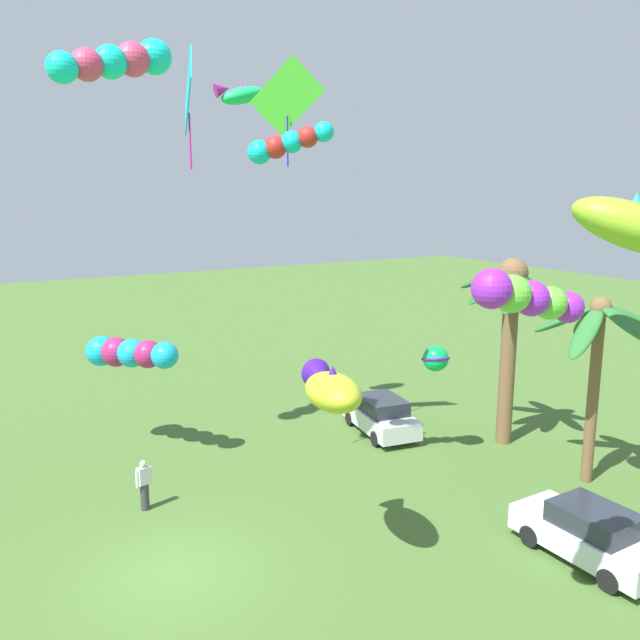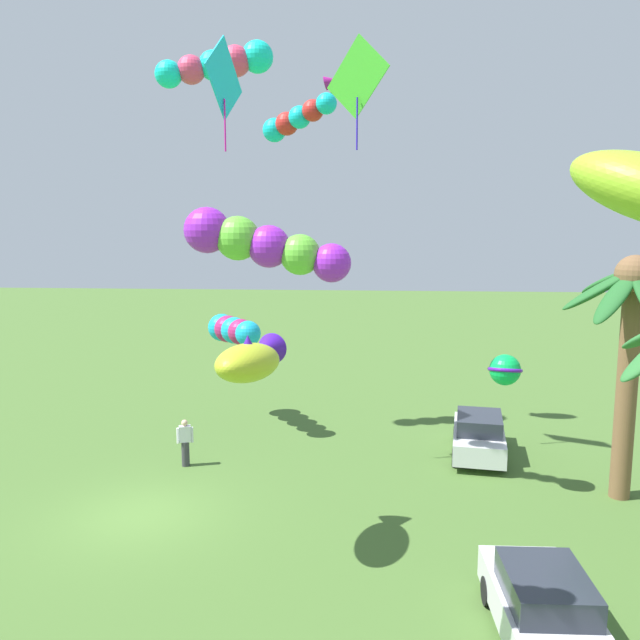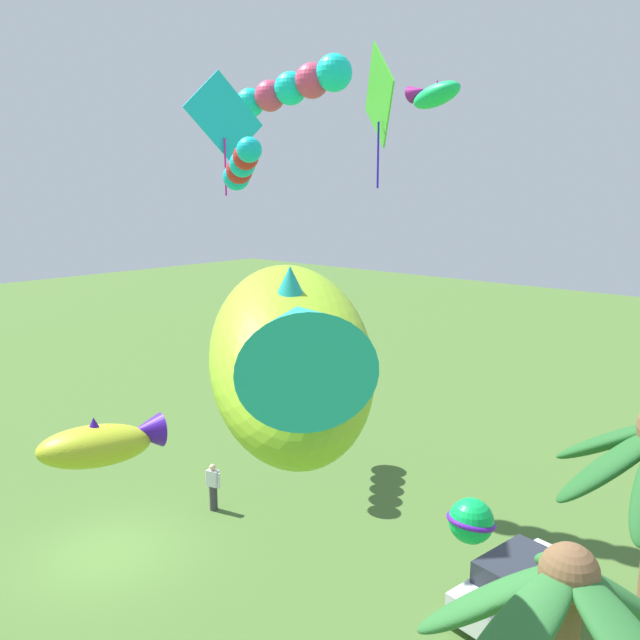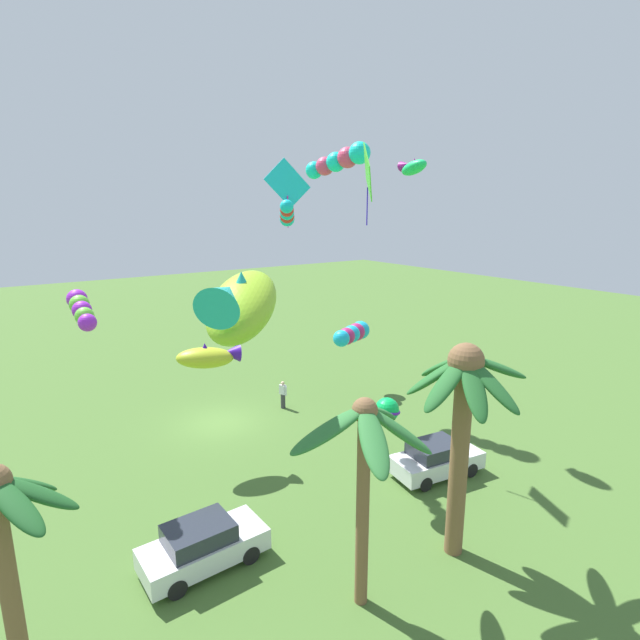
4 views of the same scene
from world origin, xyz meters
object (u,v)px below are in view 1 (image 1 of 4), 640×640
Objects in this scene: palm_tree_2 at (511,310)px; kite_diamond_2 at (287,98)px; kite_tube_7 at (527,297)px; kite_tube_5 at (128,353)px; parked_car_0 at (589,534)px; parked_car_1 at (381,415)px; kite_fish_3 at (331,389)px; kite_tube_8 at (116,61)px; kite_fish_1 at (239,94)px; palm_tree_1 at (598,340)px; spectator_0 at (144,485)px; kite_tube_6 at (287,143)px; kite_diamond_9 at (188,93)px; kite_ball_4 at (436,359)px.

palm_tree_2 is 2.06× the size of kite_diamond_2.
kite_tube_5 is at bearing -166.22° from kite_tube_7.
parked_car_0 is 0.96× the size of parked_car_1.
parked_car_0 is at bearing 64.24° from kite_fish_3.
kite_fish_1 is at bearing 101.92° from kite_tube_8.
kite_tube_8 reaches higher than palm_tree_1.
kite_fish_3 is at bearing 30.62° from spectator_0.
kite_diamond_9 is (-1.44, -2.30, 1.35)m from kite_tube_6.
palm_tree_2 is at bearing 93.04° from kite_tube_6.
palm_tree_1 is 5.31m from kite_ball_4.
kite_diamond_2 reaches higher than kite_tube_7.
kite_diamond_2 is 10.49m from kite_fish_3.
kite_fish_1 is at bearing -124.70° from palm_tree_2.
kite_fish_3 is at bearing 14.41° from kite_tube_5.
parked_car_0 is 1.06× the size of kite_tube_5.
kite_tube_8 is (1.08, -0.05, 9.69)m from kite_tube_5.
kite_tube_7 is (11.69, -1.21, -4.82)m from kite_diamond_2.
palm_tree_1 is 15.00m from spectator_0.
kite_ball_4 is at bearing 121.63° from kite_fish_3.
spectator_0 is 0.49× the size of kite_diamond_9.
spectator_0 is 0.81× the size of kite_fish_1.
kite_tube_5 is 10.00m from kite_tube_6.
kite_diamond_2 reaches higher than parked_car_0.
kite_tube_8 is at bearing 168.44° from spectator_0.
parked_car_0 is 1.34× the size of kite_fish_3.
spectator_0 is at bearing -11.56° from kite_tube_8.
parked_car_1 is at bearing -130.87° from palm_tree_2.
parked_car_1 is 15.07m from kite_tube_7.
palm_tree_2 is 11.08m from kite_tube_6.
parked_car_1 is 2.10× the size of kite_fish_1.
kite_diamond_2 is at bearing 7.00° from kite_fish_1.
kite_diamond_9 is at bearing -162.34° from kite_fish_3.
kite_ball_4 is 0.37× the size of kite_diamond_9.
kite_diamond_2 reaches higher than kite_tube_6.
kite_tube_8 is (-1.66, -9.22, 12.82)m from parked_car_1.
kite_tube_6 is at bearing -84.65° from kite_ball_4.
kite_tube_6 is at bearing 57.98° from kite_diamond_9.
kite_diamond_2 reaches higher than palm_tree_2.
palm_tree_2 is 1.76× the size of kite_tube_8.
palm_tree_1 is 3.92m from palm_tree_2.
kite_tube_5 is at bearing 170.56° from spectator_0.
kite_fish_3 is 7.03m from kite_tube_6.
kite_diamond_2 is 10.45m from kite_tube_5.
palm_tree_1 is 10.76m from kite_tube_7.
parked_car_0 is at bearing 47.91° from spectator_0.
kite_diamond_9 reaches higher than kite_ball_4.
kite_diamond_2 reaches higher than kite_tube_5.
kite_diamond_9 reaches higher than kite_tube_7.
kite_tube_6 reaches higher than kite_ball_4.
kite_diamond_2 is 2.88× the size of kite_ball_4.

